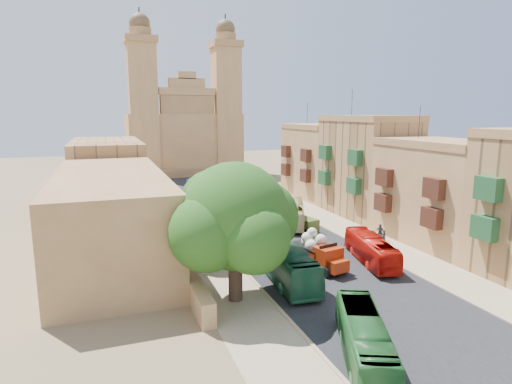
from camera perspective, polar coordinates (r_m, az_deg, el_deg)
ground at (r=34.42m, az=15.15°, el=-14.07°), size 260.00×260.00×0.00m
road_surface at (r=60.12m, az=-1.28°, el=-3.10°), size 14.00×140.00×0.01m
sidewalk_east at (r=63.67m, az=6.87°, el=-2.40°), size 5.00×140.00×0.01m
sidewalk_west at (r=57.93m, az=-10.26°, el=-3.78°), size 5.00×140.00×0.01m
kerb_east at (r=62.60m, az=4.82°, el=-2.53°), size 0.25×140.00×0.12m
kerb_west at (r=58.35m, az=-7.83°, el=-3.55°), size 0.25×140.00×0.12m
townhouse_b at (r=50.79m, az=23.26°, el=0.05°), size 9.00×14.00×14.90m
townhouse_c at (r=61.47m, az=14.50°, el=3.41°), size 9.00×14.00×17.40m
townhouse_d at (r=73.48m, az=8.36°, el=4.14°), size 9.00×14.00×15.90m
west_wall at (r=47.73m, az=-11.86°, el=-5.81°), size 1.00×40.00×1.80m
west_building_low at (r=44.60m, az=-18.68°, el=-2.91°), size 10.00×28.00×8.40m
west_building_mid at (r=70.09m, az=-19.17°, el=2.42°), size 10.00×22.00×10.00m
church at (r=105.82m, az=-9.70°, el=7.82°), size 28.00×22.50×36.30m
ficus_tree at (r=31.80m, az=-2.67°, el=-3.72°), size 10.66×9.81×10.66m
street_tree_a at (r=39.83m, az=-6.83°, el=-4.93°), size 3.46×3.46×5.32m
street_tree_b at (r=51.40m, az=-9.81°, el=-2.14°), size 2.94×2.94×4.52m
street_tree_c at (r=63.05m, az=-11.69°, el=0.07°), size 2.89×2.89×4.44m
street_tree_d at (r=74.79m, az=-12.99°, el=1.66°), size 2.92×2.92×4.49m
red_truck at (r=40.11m, az=8.30°, el=-7.81°), size 3.53×6.47×3.60m
olive_pickup at (r=52.40m, az=6.35°, el=-4.29°), size 2.56×4.27×1.65m
bus_green_south at (r=26.64m, az=14.22°, el=-18.50°), size 5.87×9.56×2.64m
bus_green_north at (r=37.15m, az=3.80°, el=-9.22°), size 3.61×11.55×3.17m
bus_red_east at (r=42.60m, az=15.08°, el=-7.38°), size 4.23×9.55×2.59m
bus_cream_east at (r=54.81m, az=5.03°, el=-2.90°), size 6.55×10.57×2.92m
car_blue_a at (r=46.56m, az=0.57°, el=-6.42°), size 1.98×3.53×1.13m
car_white_a at (r=55.29m, az=-1.79°, el=-3.62°), size 1.85×4.07×1.29m
car_cream at (r=60.28m, az=1.15°, el=-2.50°), size 1.97×4.18×1.15m
car_dkblue at (r=66.57m, az=-7.58°, el=-1.29°), size 2.31×4.64×1.29m
car_white_b at (r=68.23m, az=0.36°, el=-0.97°), size 1.56×3.46×1.15m
car_blue_b at (r=85.79m, az=-8.10°, el=1.37°), size 3.04×4.53×1.41m
pedestrian_a at (r=48.09m, az=16.63°, el=-5.90°), size 0.68×0.47×1.81m
pedestrian_c at (r=50.03m, az=16.19°, el=-5.18°), size 0.85×1.22×1.92m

